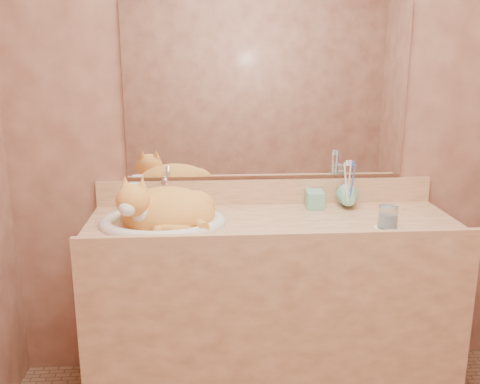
{
  "coord_description": "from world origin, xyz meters",
  "views": [
    {
      "loc": [
        -0.29,
        -1.48,
        1.55
      ],
      "look_at": [
        -0.14,
        0.7,
        0.98
      ],
      "focal_mm": 40.0,
      "sensor_mm": 36.0,
      "label": 1
    }
  ],
  "objects": [
    {
      "name": "mirror",
      "position": [
        0.0,
        0.99,
        1.39
      ],
      "size": [
        1.3,
        0.02,
        0.8
      ],
      "primitive_type": "cube",
      "color": "white",
      "rests_on": "wall_back"
    },
    {
      "name": "cat",
      "position": [
        -0.47,
        0.71,
        0.92
      ],
      "size": [
        0.46,
        0.4,
        0.22
      ],
      "primitive_type": null,
      "rotation": [
        0.0,
        0.0,
        -0.16
      ],
      "color": "orange",
      "rests_on": "sink_basin"
    },
    {
      "name": "water_glass",
      "position": [
        0.45,
        0.56,
        0.91
      ],
      "size": [
        0.08,
        0.08,
        0.09
      ],
      "primitive_type": "cylinder",
      "color": "white",
      "rests_on": "saucer"
    },
    {
      "name": "soap_dispenser",
      "position": [
        0.22,
        0.85,
        0.94
      ],
      "size": [
        0.08,
        0.09,
        0.18
      ],
      "primitive_type": "imported",
      "rotation": [
        0.0,
        0.0,
        -0.06
      ],
      "color": "#75BCA2",
      "rests_on": "vanity_counter"
    },
    {
      "name": "toothbrush_cup",
      "position": [
        0.36,
        0.84,
        0.9
      ],
      "size": [
        0.12,
        0.12,
        0.1
      ],
      "primitive_type": "imported",
      "rotation": [
        0.0,
        0.0,
        -0.19
      ],
      "color": "#75BCA2",
      "rests_on": "vanity_counter"
    },
    {
      "name": "sink_basin",
      "position": [
        -0.47,
        0.7,
        0.93
      ],
      "size": [
        0.61,
        0.54,
        0.16
      ],
      "primitive_type": null,
      "rotation": [
        0.0,
        0.0,
        -0.23
      ],
      "color": "white",
      "rests_on": "vanity_counter"
    },
    {
      "name": "toothbrushes",
      "position": [
        0.36,
        0.84,
        0.99
      ],
      "size": [
        0.04,
        0.04,
        0.24
      ],
      "primitive_type": null,
      "color": "white",
      "rests_on": "toothbrush_cup"
    },
    {
      "name": "saucer",
      "position": [
        0.45,
        0.56,
        0.85
      ],
      "size": [
        0.11,
        0.11,
        0.01
      ],
      "primitive_type": "cylinder",
      "color": "white",
      "rests_on": "vanity_counter"
    },
    {
      "name": "faucet",
      "position": [
        -0.47,
        0.91,
        0.93
      ],
      "size": [
        0.07,
        0.12,
        0.16
      ],
      "primitive_type": null,
      "rotation": [
        0.0,
        0.0,
        -0.23
      ],
      "color": "white",
      "rests_on": "vanity_counter"
    },
    {
      "name": "vanity_counter",
      "position": [
        0.0,
        0.72,
        0.42
      ],
      "size": [
        1.6,
        0.55,
        0.85
      ],
      "primitive_type": null,
      "color": "#A26D48",
      "rests_on": "floor"
    },
    {
      "name": "wall_back",
      "position": [
        0.0,
        1.0,
        1.25
      ],
      "size": [
        2.4,
        0.02,
        2.5
      ],
      "primitive_type": "cube",
      "color": "brown",
      "rests_on": "ground"
    },
    {
      "name": "lotion_bottle",
      "position": [
        -0.61,
        0.9,
        0.92
      ],
      "size": [
        0.05,
        0.05,
        0.13
      ],
      "primitive_type": "cylinder",
      "color": "white",
      "rests_on": "vanity_counter"
    }
  ]
}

